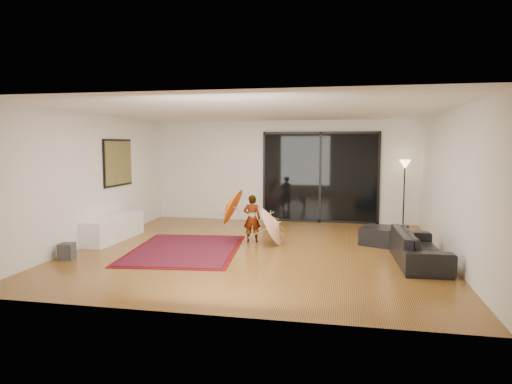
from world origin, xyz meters
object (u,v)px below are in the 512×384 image
(media_console, at_px, (114,228))
(sofa, at_px, (419,247))
(ottoman, at_px, (379,236))
(child, at_px, (252,218))

(media_console, bearing_deg, sofa, -5.74)
(sofa, xyz_separation_m, ottoman, (-0.58, 1.41, -0.10))
(ottoman, bearing_deg, media_console, -173.48)
(ottoman, relative_size, child, 0.64)
(ottoman, bearing_deg, child, -174.65)
(media_console, xyz_separation_m, ottoman, (5.62, 0.64, -0.08))
(sofa, distance_m, ottoman, 1.53)
(media_console, xyz_separation_m, child, (2.98, 0.40, 0.24))
(ottoman, xyz_separation_m, child, (-2.64, -0.25, 0.32))
(ottoman, bearing_deg, sofa, -67.63)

